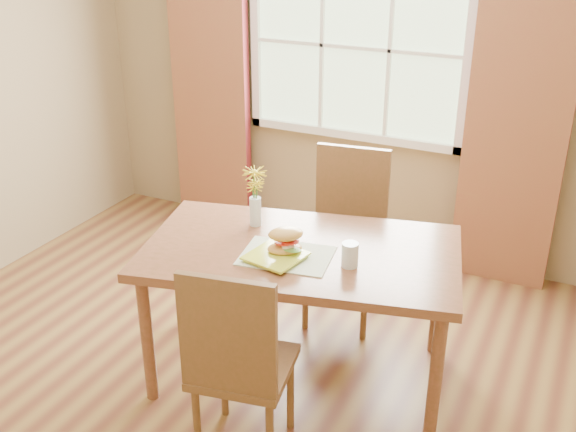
# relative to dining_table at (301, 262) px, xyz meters

# --- Properties ---
(room) EXTENTS (4.24, 3.84, 2.74)m
(room) POSITION_rel_dining_table_xyz_m (-0.35, -0.21, 0.64)
(room) COLOR brown
(room) RESTS_ON ground
(window) EXTENTS (1.62, 0.06, 1.32)m
(window) POSITION_rel_dining_table_xyz_m (-0.35, 1.66, 0.79)
(window) COLOR #A4C091
(window) RESTS_ON room
(curtain_left) EXTENTS (0.65, 0.08, 2.20)m
(curtain_left) POSITION_rel_dining_table_xyz_m (-1.50, 1.57, 0.39)
(curtain_left) COLOR maroon
(curtain_left) RESTS_ON room
(curtain_right) EXTENTS (0.65, 0.08, 2.20)m
(curtain_right) POSITION_rel_dining_table_xyz_m (0.80, 1.57, 0.39)
(curtain_right) COLOR maroon
(curtain_right) RESTS_ON room
(dining_table) EXTENTS (1.79, 1.26, 0.79)m
(dining_table) POSITION_rel_dining_table_xyz_m (0.00, 0.00, 0.00)
(dining_table) COLOR brown
(dining_table) RESTS_ON room
(chair_near) EXTENTS (0.50, 0.50, 1.04)m
(chair_near) POSITION_rel_dining_table_xyz_m (0.02, -0.71, -0.14)
(chair_near) COLOR brown
(chair_near) RESTS_ON room
(chair_far) EXTENTS (0.51, 0.51, 1.09)m
(chair_far) POSITION_rel_dining_table_xyz_m (-0.01, 0.71, -0.11)
(chair_far) COLOR brown
(chair_far) RESTS_ON room
(placemat) EXTENTS (0.50, 0.40, 0.01)m
(placemat) POSITION_rel_dining_table_xyz_m (-0.03, -0.11, 0.08)
(placemat) COLOR beige
(placemat) RESTS_ON dining_table
(plate) EXTENTS (0.30, 0.30, 0.01)m
(plate) POSITION_rel_dining_table_xyz_m (-0.06, -0.17, 0.09)
(plate) COLOR #BBCB32
(plate) RESTS_ON placemat
(croissant_sandwich) EXTENTS (0.22, 0.21, 0.14)m
(croissant_sandwich) POSITION_rel_dining_table_xyz_m (-0.04, -0.11, 0.17)
(croissant_sandwich) COLOR #CF9346
(croissant_sandwich) RESTS_ON plate
(water_glass) EXTENTS (0.08, 0.08, 0.12)m
(water_glass) POSITION_rel_dining_table_xyz_m (0.29, -0.07, 0.14)
(water_glass) COLOR silver
(water_glass) RESTS_ON dining_table
(flower_vase) EXTENTS (0.14, 0.14, 0.33)m
(flower_vase) POSITION_rel_dining_table_xyz_m (-0.34, 0.15, 0.28)
(flower_vase) COLOR silver
(flower_vase) RESTS_ON dining_table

